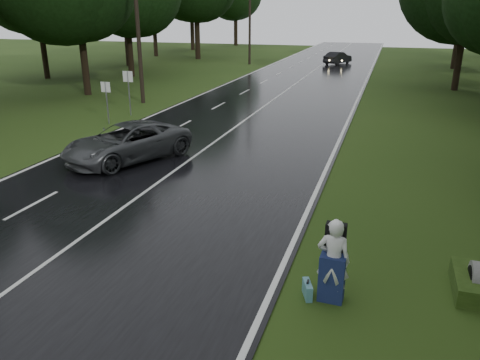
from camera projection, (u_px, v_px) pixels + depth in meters
The scene contains 16 objects.
ground at pixel (71, 246), 12.86m from camera, with size 160.00×160.00×0.00m, color #284012.
road at pixel (261, 109), 30.76m from camera, with size 12.00×140.00×0.04m, color black.
lane_center at pixel (261, 108), 30.75m from camera, with size 0.12×140.00×0.01m, color silver.
grey_car at pixel (127, 142), 19.93m from camera, with size 2.59×5.61×1.56m, color #424446.
far_car at pixel (338, 58), 56.04m from camera, with size 1.51×4.33×1.43m, color black.
hitchhiker at pixel (333, 263), 10.21m from camera, with size 0.74×0.67×1.98m.
suitcase at pixel (307, 290), 10.55m from camera, with size 0.15×0.51×0.36m, color teal.
utility_pole_mid at pixel (143, 103), 32.83m from camera, with size 1.80×0.28×9.38m, color black, non-canonical shape.
utility_pole_far at pixel (249, 64), 56.37m from camera, with size 1.80×0.28×10.99m, color black, non-canonical shape.
road_sign_a at pixel (109, 124), 26.75m from camera, with size 0.57×0.10×2.38m, color white, non-canonical shape.
road_sign_b at pixel (131, 115), 28.93m from camera, with size 0.65×0.10×2.69m, color white, non-canonical shape.
tree_left_d at pixel (88, 95), 36.00m from camera, with size 9.31×9.31×14.55m, color black, non-canonical shape.
tree_left_e at pixel (132, 76), 45.97m from camera, with size 8.98×8.98×14.04m, color black, non-canonical shape.
tree_left_f at pixel (198, 59), 62.44m from camera, with size 11.09×11.09×17.33m, color black, non-canonical shape.
tree_right_e at pixel (454, 90), 38.05m from camera, with size 9.00×9.00×14.06m, color black, non-canonical shape.
tree_right_f at pixel (453, 69), 51.99m from camera, with size 10.57×10.57×16.52m, color black, non-canonical shape.
Camera 1 is at (7.90, -9.51, 6.12)m, focal length 34.95 mm.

